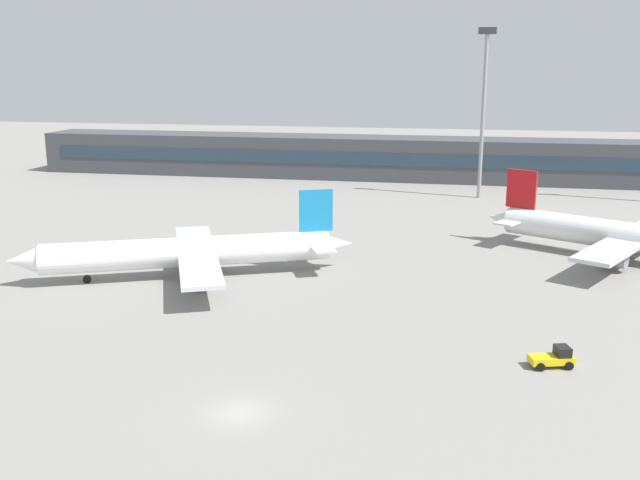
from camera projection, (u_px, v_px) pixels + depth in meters
name	position (u px, v px, depth m)	size (l,w,h in m)	color
ground_plane	(336.00, 264.00, 88.91)	(400.00, 400.00, 0.00)	gray
terminal_building	(392.00, 158.00, 155.13)	(159.28, 12.13, 9.00)	#3F4247
airplane_near	(187.00, 252.00, 82.76)	(37.58, 27.05, 9.83)	white
baggage_tug_yellow	(554.00, 358.00, 58.45)	(3.88, 2.62, 1.75)	yellow
floodlight_tower_west	(484.00, 103.00, 129.45)	(3.20, 0.80, 30.80)	gray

